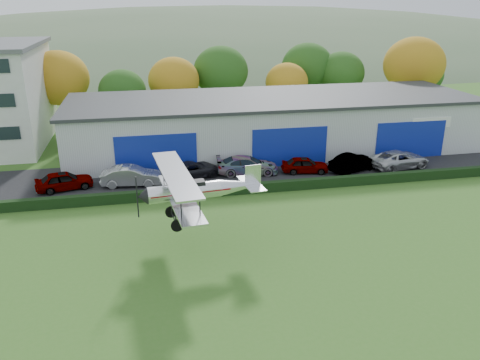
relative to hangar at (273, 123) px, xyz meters
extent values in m
plane|color=#386820|center=(-5.00, -27.98, -2.66)|extent=(300.00, 300.00, 0.00)
cube|color=black|center=(-2.00, -6.98, -2.63)|extent=(48.00, 9.00, 0.05)
cube|color=black|center=(-2.00, -11.78, -2.26)|extent=(46.00, 0.60, 0.80)
cube|color=#B2B7BC|center=(0.00, 0.02, -0.16)|extent=(40.00, 12.00, 5.00)
cube|color=#2D3033|center=(0.00, 0.02, 2.49)|extent=(40.60, 12.60, 0.30)
cube|color=#112396|center=(-12.00, -6.03, -0.86)|extent=(7.00, 0.12, 3.60)
cube|color=#112396|center=(0.00, -6.03, -0.86)|extent=(7.00, 0.12, 3.60)
cube|color=#112396|center=(12.00, -6.03, -0.86)|extent=(7.00, 0.12, 3.60)
cylinder|color=#3D2614|center=(-22.00, 12.02, -1.08)|extent=(0.36, 0.36, 3.15)
ellipsoid|color=#9F6F13|center=(-22.00, 12.02, 3.37)|extent=(6.84, 6.84, 6.16)
cylinder|color=#3D2614|center=(-15.00, 10.02, -1.43)|extent=(0.36, 0.36, 2.45)
ellipsoid|color=#1E4C14|center=(-15.00, 10.02, 2.03)|extent=(5.32, 5.32, 4.79)
cylinder|color=#3D2614|center=(-9.00, 12.02, -1.26)|extent=(0.36, 0.36, 2.80)
ellipsoid|color=#9F6F13|center=(-9.00, 12.02, 2.70)|extent=(6.08, 6.08, 5.47)
cylinder|color=#3D2614|center=(-3.00, 14.02, -1.08)|extent=(0.36, 0.36, 3.15)
ellipsoid|color=#1E4C14|center=(-3.00, 14.02, 3.37)|extent=(6.84, 6.84, 6.16)
cylinder|color=#3D2614|center=(5.00, 12.02, -1.43)|extent=(0.36, 0.36, 2.45)
ellipsoid|color=#9F6F13|center=(5.00, 12.02, 2.03)|extent=(5.32, 5.32, 4.79)
cylinder|color=#3D2614|center=(13.00, 14.02, -1.26)|extent=(0.36, 0.36, 2.80)
ellipsoid|color=#1E4C14|center=(13.00, 14.02, 2.70)|extent=(6.08, 6.08, 5.47)
cylinder|color=#3D2614|center=(21.00, 10.02, -0.91)|extent=(0.36, 0.36, 3.50)
ellipsoid|color=#9F6F13|center=(21.00, 10.02, 4.04)|extent=(7.60, 7.60, 6.84)
cylinder|color=#3D2614|center=(25.00, 14.02, -1.43)|extent=(0.36, 0.36, 2.45)
ellipsoid|color=#1E4C14|center=(25.00, 14.02, 2.03)|extent=(5.32, 5.32, 4.79)
cylinder|color=#3D2614|center=(-29.00, 16.02, -1.61)|extent=(0.36, 0.36, 2.10)
ellipsoid|color=#9F6F13|center=(-29.00, 16.02, 1.36)|extent=(4.56, 4.56, 4.10)
cylinder|color=#3D2614|center=(9.00, 16.02, -1.08)|extent=(0.36, 0.36, 3.15)
ellipsoid|color=#1E4C14|center=(9.00, 16.02, 3.37)|extent=(6.84, 6.84, 6.16)
ellipsoid|color=#4C6642|center=(15.00, 112.02, -18.06)|extent=(320.00, 196.00, 56.00)
ellipsoid|color=#4C6642|center=(85.00, 112.02, -12.56)|extent=(240.00, 126.00, 36.00)
imported|color=gray|center=(-19.46, -8.21, -1.85)|extent=(4.75, 2.85, 1.51)
imported|color=silver|center=(-14.17, -8.30, -1.80)|extent=(5.06, 2.19, 1.62)
imported|color=black|center=(-9.08, -7.41, -1.91)|extent=(5.47, 3.81, 1.39)
imported|color=gray|center=(-4.26, -7.41, -1.83)|extent=(5.58, 2.77, 1.56)
imported|color=gray|center=(0.80, -8.13, -1.91)|extent=(4.32, 2.33, 1.40)
imported|color=gray|center=(5.17, -8.59, -1.82)|extent=(5.04, 3.39, 1.57)
imported|color=silver|center=(9.57, -8.60, -1.82)|extent=(6.05, 3.69, 1.57)
cylinder|color=silver|center=(-10.83, -19.94, 1.10)|extent=(4.39, 1.46, 1.02)
cone|color=silver|center=(-7.45, -19.59, 1.10)|extent=(2.59, 1.27, 1.02)
cone|color=black|center=(-13.26, -20.19, 1.10)|extent=(0.67, 1.07, 1.02)
cube|color=maroon|center=(-10.50, -19.91, 1.15)|extent=(4.84, 1.53, 0.07)
cube|color=black|center=(-10.27, -19.88, 1.57)|extent=(1.42, 0.82, 0.28)
cube|color=silver|center=(-11.06, -19.97, 0.76)|extent=(2.25, 8.26, 0.11)
cube|color=silver|center=(-11.29, -19.99, 2.29)|extent=(2.41, 8.72, 0.11)
cylinder|color=black|center=(-11.26, -22.95, 1.53)|extent=(0.07, 0.07, 1.47)
cylinder|color=black|center=(-10.25, -22.84, 1.53)|extent=(0.07, 0.07, 1.47)
cylinder|color=black|center=(-11.87, -17.09, 1.53)|extent=(0.07, 0.07, 1.47)
cylinder|color=black|center=(-10.86, -16.98, 1.53)|extent=(0.07, 0.07, 1.47)
cylinder|color=black|center=(-11.24, -20.38, 1.89)|extent=(0.09, 0.25, 0.85)
cylinder|color=black|center=(-11.33, -19.60, 1.89)|extent=(0.09, 0.25, 0.85)
cylinder|color=black|center=(-11.46, -20.49, 0.13)|extent=(0.16, 0.79, 1.39)
cylinder|color=black|center=(-11.56, -19.53, 0.13)|extent=(0.16, 0.79, 1.39)
cylinder|color=black|center=(-11.51, -20.01, -0.55)|extent=(0.30, 2.15, 0.08)
cylinder|color=black|center=(-11.41, -21.03, -0.55)|extent=(0.74, 0.23, 0.73)
cylinder|color=black|center=(-11.62, -19.00, -0.55)|extent=(0.74, 0.23, 0.73)
cylinder|color=black|center=(-6.66, -19.51, 0.81)|extent=(0.42, 0.11, 0.48)
cube|color=silver|center=(-6.66, -19.51, 1.15)|extent=(1.32, 3.04, 0.07)
cube|color=silver|center=(-6.55, -19.50, 1.72)|extent=(1.02, 0.17, 1.25)
cube|color=black|center=(-13.56, -20.23, 1.10)|extent=(0.08, 0.14, 2.49)
camera|label=1|loc=(-12.92, -46.81, 11.83)|focal=36.47mm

